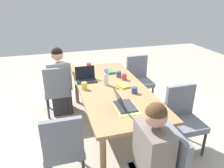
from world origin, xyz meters
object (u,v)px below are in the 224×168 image
at_px(dining_table, 112,91).
at_px(flower_vase, 106,77).
at_px(coffee_mug_centre_right, 119,74).
at_px(laptop_head_right_left_mid, 123,104).
at_px(chair_far_right_near, 139,77).
at_px(coffee_mug_near_right, 124,77).
at_px(chair_far_left_far, 183,116).
at_px(book_red_cover, 110,72).
at_px(laptop_near_left_near, 86,78).
at_px(person_head_right_left_mid, 151,165).
at_px(coffee_mug_far_left, 84,86).
at_px(coffee_mug_centre_left, 89,65).
at_px(person_near_left_near, 60,85).
at_px(chair_near_left_near, 57,88).
at_px(book_blue_cover, 123,86).
at_px(chair_near_right_mid, 63,146).
at_px(coffee_mug_near_left, 134,90).
at_px(phone_black, 156,114).

relative_size(dining_table, flower_vase, 8.32).
bearing_deg(coffee_mug_centre_right, laptop_head_right_left_mid, -14.81).
xyz_separation_m(chair_far_right_near, coffee_mug_near_right, (0.58, -0.51, 0.28)).
relative_size(dining_table, chair_far_left_far, 2.50).
xyz_separation_m(chair_far_left_far, coffee_mug_centre_right, (-1.05, -0.58, 0.28)).
distance_m(coffee_mug_centre_right, book_red_cover, 0.27).
xyz_separation_m(chair_far_right_near, book_red_cover, (0.19, -0.64, 0.25)).
bearing_deg(laptop_near_left_near, chair_far_right_near, 111.73).
bearing_deg(person_head_right_left_mid, chair_far_left_far, 131.30).
relative_size(laptop_near_left_near, coffee_mug_far_left, 3.05).
bearing_deg(book_red_cover, coffee_mug_centre_left, -150.93).
height_order(dining_table, book_red_cover, book_red_cover).
bearing_deg(person_near_left_near, laptop_head_right_left_mid, 25.90).
distance_m(chair_far_right_near, coffee_mug_far_left, 1.44).
relative_size(chair_far_left_far, coffee_mug_centre_left, 10.49).
distance_m(chair_near_left_near, flower_vase, 1.01).
distance_m(flower_vase, book_red_cover, 0.56).
relative_size(chair_near_left_near, coffee_mug_centre_right, 9.04).
bearing_deg(book_blue_cover, chair_far_left_far, 29.35).
bearing_deg(chair_near_right_mid, book_red_cover, 147.21).
xyz_separation_m(coffee_mug_centre_right, book_red_cover, (-0.25, -0.08, -0.03)).
xyz_separation_m(chair_far_left_far, coffee_mug_near_left, (-0.40, -0.56, 0.27)).
xyz_separation_m(chair_near_left_near, laptop_head_right_left_mid, (1.34, 0.75, 0.27)).
height_order(coffee_mug_near_left, coffee_mug_centre_left, coffee_mug_near_left).
distance_m(chair_far_left_far, book_blue_cover, 0.95).
bearing_deg(chair_far_right_near, person_near_left_near, -89.57).
relative_size(chair_far_left_far, laptop_head_right_left_mid, 2.81).
relative_size(dining_table, coffee_mug_near_right, 22.17).
bearing_deg(dining_table, coffee_mug_near_right, 129.62).
distance_m(flower_vase, coffee_mug_centre_left, 0.89).
distance_m(chair_near_left_near, person_near_left_near, 0.10).
height_order(chair_far_right_near, book_red_cover, chair_far_right_near).
xyz_separation_m(chair_near_left_near, chair_near_right_mid, (1.57, -0.03, 0.00)).
xyz_separation_m(laptop_near_left_near, coffee_mug_far_left, (0.32, -0.08, 0.01)).
height_order(coffee_mug_centre_right, book_blue_cover, coffee_mug_centre_right).
height_order(person_head_right_left_mid, coffee_mug_centre_left, person_head_right_left_mid).
distance_m(chair_far_left_far, coffee_mug_far_left, 1.44).
relative_size(laptop_head_right_left_mid, coffee_mug_centre_right, 3.22).
height_order(coffee_mug_near_right, coffee_mug_far_left, coffee_mug_far_left).
height_order(chair_near_right_mid, laptop_near_left_near, laptop_near_left_near).
relative_size(laptop_head_right_left_mid, coffee_mug_near_left, 3.69).
height_order(chair_near_right_mid, laptop_head_right_left_mid, laptop_head_right_left_mid).
relative_size(book_red_cover, phone_black, 1.33).
relative_size(chair_far_left_far, book_blue_cover, 4.50).
height_order(laptop_head_right_left_mid, coffee_mug_centre_left, laptop_head_right_left_mid).
bearing_deg(laptop_near_left_near, chair_far_left_far, 47.10).
height_order(chair_far_left_far, chair_far_right_near, same).
distance_m(chair_far_right_near, coffee_mug_near_left, 1.25).
xyz_separation_m(chair_near_right_mid, phone_black, (0.04, 1.09, 0.23)).
height_order(laptop_head_right_left_mid, coffee_mug_near_right, laptop_head_right_left_mid).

